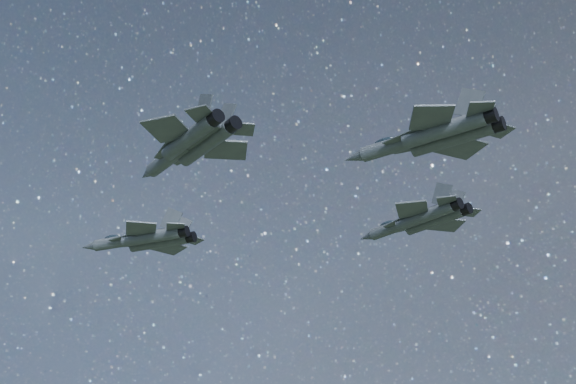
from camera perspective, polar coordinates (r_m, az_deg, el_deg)
The scene contains 4 objects.
jet_lead at distance 103.78m, azimuth -10.03°, elevation -3.31°, with size 16.97×11.42×4.28m.
jet_left at distance 100.35m, azimuth 9.44°, elevation -1.92°, with size 17.18×12.01×4.33m.
jet_right at distance 73.89m, azimuth -6.92°, elevation 3.44°, with size 16.12×10.99×4.05m.
jet_slot at distance 74.55m, azimuth 10.39°, elevation 3.98°, with size 16.47×11.57×4.16m.
Camera 1 is at (51.09, -59.78, 116.23)m, focal length 50.00 mm.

